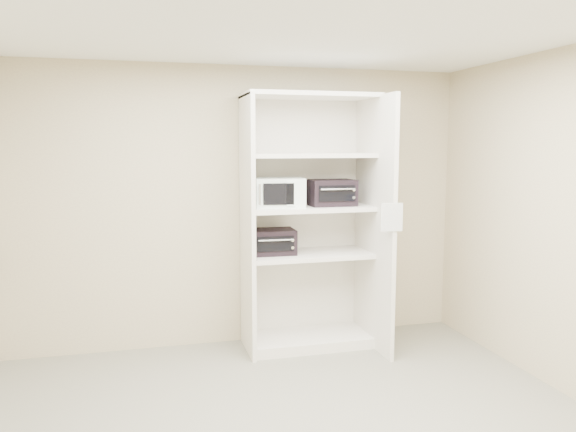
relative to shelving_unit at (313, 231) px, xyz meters
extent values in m
cube|color=white|center=(-0.67, -1.70, 1.57)|extent=(4.50, 4.00, 0.01)
cube|color=#C6BD92|center=(-0.67, 0.30, 0.22)|extent=(4.50, 0.02, 2.70)
cube|color=#C6BD92|center=(-0.67, -3.70, 0.22)|extent=(4.50, 0.02, 2.70)
cube|color=silver|center=(-0.65, -0.02, 0.07)|extent=(0.04, 0.60, 2.40)
cube|color=silver|center=(0.55, -0.17, 0.07)|extent=(0.04, 0.90, 2.40)
cube|color=silver|center=(-0.05, 0.28, 0.07)|extent=(1.24, 0.02, 2.40)
cube|color=silver|center=(-0.05, 0.00, -1.08)|extent=(1.16, 0.56, 0.10)
cube|color=silver|center=(-0.05, 0.00, -0.23)|extent=(1.16, 0.56, 0.04)
cube|color=silver|center=(-0.05, 0.00, 0.22)|extent=(1.16, 0.56, 0.04)
cube|color=silver|center=(-0.05, 0.00, 0.72)|extent=(1.16, 0.56, 0.04)
cube|color=silver|center=(-0.05, 0.00, 1.27)|extent=(1.24, 0.60, 0.04)
cube|color=white|center=(-0.34, 0.00, 0.38)|extent=(0.49, 0.40, 0.27)
cube|color=black|center=(0.17, -0.01, 0.36)|extent=(0.43, 0.32, 0.25)
cube|color=black|center=(-0.40, 0.03, -0.09)|extent=(0.43, 0.33, 0.23)
cube|color=white|center=(0.52, -0.63, 0.19)|extent=(0.19, 0.02, 0.24)
camera|label=1|loc=(-1.59, -5.08, 0.81)|focal=35.00mm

